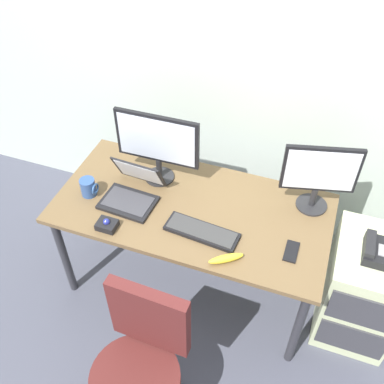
{
  "coord_description": "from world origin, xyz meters",
  "views": [
    {
      "loc": [
        0.6,
        -1.68,
        2.6
      ],
      "look_at": [
        0.0,
        0.0,
        0.85
      ],
      "focal_mm": 41.66,
      "sensor_mm": 36.0,
      "label": 1
    }
  ],
  "objects_px": {
    "desk_phone": "(378,251)",
    "office_chair": "(141,371)",
    "cell_phone": "(291,251)",
    "banana": "(226,258)",
    "laptop": "(132,191)",
    "coffee_mug": "(89,187)",
    "keyboard": "(202,231)",
    "trackball_mouse": "(107,225)",
    "file_cabinet": "(361,289)",
    "monitor_main": "(157,143)",
    "monitor_side": "(320,174)"
  },
  "relations": [
    {
      "from": "office_chair",
      "to": "trackball_mouse",
      "type": "height_order",
      "value": "office_chair"
    },
    {
      "from": "cell_phone",
      "to": "banana",
      "type": "relative_size",
      "value": 0.75
    },
    {
      "from": "keyboard",
      "to": "coffee_mug",
      "type": "bearing_deg",
      "value": 175.1
    },
    {
      "from": "file_cabinet",
      "to": "office_chair",
      "type": "xyz_separation_m",
      "value": [
        -1.0,
        -0.92,
        0.07
      ]
    },
    {
      "from": "keyboard",
      "to": "coffee_mug",
      "type": "height_order",
      "value": "coffee_mug"
    },
    {
      "from": "banana",
      "to": "file_cabinet",
      "type": "bearing_deg",
      "value": 25.35
    },
    {
      "from": "monitor_main",
      "to": "keyboard",
      "type": "relative_size",
      "value": 1.21
    },
    {
      "from": "file_cabinet",
      "to": "keyboard",
      "type": "xyz_separation_m",
      "value": [
        -0.93,
        -0.22,
        0.4
      ]
    },
    {
      "from": "monitor_main",
      "to": "keyboard",
      "type": "height_order",
      "value": "monitor_main"
    },
    {
      "from": "office_chair",
      "to": "trackball_mouse",
      "type": "distance_m",
      "value": 0.78
    },
    {
      "from": "laptop",
      "to": "monitor_side",
      "type": "bearing_deg",
      "value": 16.05
    },
    {
      "from": "monitor_main",
      "to": "keyboard",
      "type": "bearing_deg",
      "value": -40.78
    },
    {
      "from": "office_chair",
      "to": "desk_phone",
      "type": "bearing_deg",
      "value": 42.14
    },
    {
      "from": "laptop",
      "to": "cell_phone",
      "type": "distance_m",
      "value": 0.97
    },
    {
      "from": "monitor_main",
      "to": "banana",
      "type": "bearing_deg",
      "value": -39.69
    },
    {
      "from": "keyboard",
      "to": "trackball_mouse",
      "type": "height_order",
      "value": "trackball_mouse"
    },
    {
      "from": "coffee_mug",
      "to": "cell_phone",
      "type": "distance_m",
      "value": 1.22
    },
    {
      "from": "desk_phone",
      "to": "monitor_side",
      "type": "distance_m",
      "value": 0.51
    },
    {
      "from": "keyboard",
      "to": "coffee_mug",
      "type": "relative_size",
      "value": 3.77
    },
    {
      "from": "desk_phone",
      "to": "file_cabinet",
      "type": "bearing_deg",
      "value": 63.22
    },
    {
      "from": "trackball_mouse",
      "to": "coffee_mug",
      "type": "xyz_separation_m",
      "value": [
        -0.22,
        0.2,
        0.03
      ]
    },
    {
      "from": "office_chair",
      "to": "cell_phone",
      "type": "relative_size",
      "value": 6.51
    },
    {
      "from": "file_cabinet",
      "to": "monitor_main",
      "type": "xyz_separation_m",
      "value": [
        -1.32,
        0.12,
        0.66
      ]
    },
    {
      "from": "laptop",
      "to": "coffee_mug",
      "type": "xyz_separation_m",
      "value": [
        -0.25,
        -0.06,
        0.0
      ]
    },
    {
      "from": "office_chair",
      "to": "monitor_side",
      "type": "relative_size",
      "value": 2.16
    },
    {
      "from": "desk_phone",
      "to": "trackball_mouse",
      "type": "height_order",
      "value": "trackball_mouse"
    },
    {
      "from": "laptop",
      "to": "cell_phone",
      "type": "relative_size",
      "value": 2.36
    },
    {
      "from": "laptop",
      "to": "coffee_mug",
      "type": "height_order",
      "value": "laptop"
    },
    {
      "from": "monitor_main",
      "to": "cell_phone",
      "type": "bearing_deg",
      "value": -18.96
    },
    {
      "from": "trackball_mouse",
      "to": "monitor_main",
      "type": "bearing_deg",
      "value": 76.46
    },
    {
      "from": "office_chair",
      "to": "file_cabinet",
      "type": "bearing_deg",
      "value": 42.42
    },
    {
      "from": "monitor_side",
      "to": "keyboard",
      "type": "bearing_deg",
      "value": -142.17
    },
    {
      "from": "keyboard",
      "to": "laptop",
      "type": "relative_size",
      "value": 1.25
    },
    {
      "from": "coffee_mug",
      "to": "banana",
      "type": "relative_size",
      "value": 0.59
    },
    {
      "from": "keyboard",
      "to": "cell_phone",
      "type": "height_order",
      "value": "keyboard"
    },
    {
      "from": "trackball_mouse",
      "to": "desk_phone",
      "type": "bearing_deg",
      "value": 13.45
    },
    {
      "from": "keyboard",
      "to": "coffee_mug",
      "type": "xyz_separation_m",
      "value": [
        -0.73,
        0.06,
        0.04
      ]
    },
    {
      "from": "keyboard",
      "to": "laptop",
      "type": "distance_m",
      "value": 0.49
    },
    {
      "from": "keyboard",
      "to": "trackball_mouse",
      "type": "bearing_deg",
      "value": -164.82
    },
    {
      "from": "desk_phone",
      "to": "office_chair",
      "type": "height_order",
      "value": "office_chair"
    },
    {
      "from": "banana",
      "to": "monitor_main",
      "type": "bearing_deg",
      "value": 140.31
    },
    {
      "from": "monitor_main",
      "to": "cell_phone",
      "type": "distance_m",
      "value": 0.97
    },
    {
      "from": "monitor_main",
      "to": "trackball_mouse",
      "type": "xyz_separation_m",
      "value": [
        -0.11,
        -0.48,
        -0.25
      ]
    },
    {
      "from": "monitor_main",
      "to": "file_cabinet",
      "type": "bearing_deg",
      "value": -5.09
    },
    {
      "from": "coffee_mug",
      "to": "cell_phone",
      "type": "relative_size",
      "value": 0.79
    },
    {
      "from": "office_chair",
      "to": "laptop",
      "type": "height_order",
      "value": "laptop"
    },
    {
      "from": "file_cabinet",
      "to": "banana",
      "type": "relative_size",
      "value": 3.64
    },
    {
      "from": "desk_phone",
      "to": "banana",
      "type": "height_order",
      "value": "desk_phone"
    },
    {
      "from": "file_cabinet",
      "to": "cell_phone",
      "type": "distance_m",
      "value": 0.62
    },
    {
      "from": "file_cabinet",
      "to": "office_chair",
      "type": "relative_size",
      "value": 0.75
    }
  ]
}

